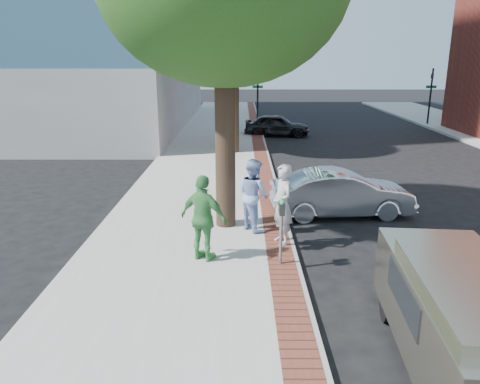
{
  "coord_description": "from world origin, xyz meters",
  "views": [
    {
      "loc": [
        -0.18,
        -9.96,
        4.47
      ],
      "look_at": [
        -0.22,
        1.41,
        1.2
      ],
      "focal_mm": 35.0,
      "sensor_mm": 36.0,
      "label": 1
    }
  ],
  "objects_px": {
    "sedan_silver": "(342,193)",
    "van": "(461,314)",
    "bg_car": "(277,125)",
    "person_green": "(204,218)",
    "person_gray": "(282,205)",
    "parking_meter": "(281,218)",
    "person_officer": "(254,195)"
  },
  "relations": [
    {
      "from": "parking_meter",
      "to": "person_officer",
      "type": "relative_size",
      "value": 0.79
    },
    {
      "from": "person_officer",
      "to": "bg_car",
      "type": "height_order",
      "value": "person_officer"
    },
    {
      "from": "bg_car",
      "to": "van",
      "type": "distance_m",
      "value": 21.54
    },
    {
      "from": "bg_car",
      "to": "van",
      "type": "height_order",
      "value": "van"
    },
    {
      "from": "person_green",
      "to": "bg_car",
      "type": "height_order",
      "value": "person_green"
    },
    {
      "from": "parking_meter",
      "to": "person_gray",
      "type": "distance_m",
      "value": 1.19
    },
    {
      "from": "sedan_silver",
      "to": "van",
      "type": "relative_size",
      "value": 0.91
    },
    {
      "from": "person_gray",
      "to": "bg_car",
      "type": "distance_m",
      "value": 17.05
    },
    {
      "from": "person_green",
      "to": "van",
      "type": "height_order",
      "value": "person_green"
    },
    {
      "from": "parking_meter",
      "to": "person_green",
      "type": "distance_m",
      "value": 1.69
    },
    {
      "from": "person_green",
      "to": "bg_car",
      "type": "bearing_deg",
      "value": -71.46
    },
    {
      "from": "sedan_silver",
      "to": "bg_car",
      "type": "relative_size",
      "value": 1.07
    },
    {
      "from": "van",
      "to": "sedan_silver",
      "type": "bearing_deg",
      "value": 97.16
    },
    {
      "from": "parking_meter",
      "to": "person_officer",
      "type": "bearing_deg",
      "value": 103.96
    },
    {
      "from": "van",
      "to": "bg_car",
      "type": "bearing_deg",
      "value": 97.83
    },
    {
      "from": "person_gray",
      "to": "bg_car",
      "type": "xyz_separation_m",
      "value": [
        1.11,
        17.0,
        -0.48
      ]
    },
    {
      "from": "sedan_silver",
      "to": "van",
      "type": "xyz_separation_m",
      "value": [
        0.28,
        -7.02,
        0.21
      ]
    },
    {
      "from": "person_officer",
      "to": "sedan_silver",
      "type": "bearing_deg",
      "value": -93.62
    },
    {
      "from": "parking_meter",
      "to": "bg_car",
      "type": "relative_size",
      "value": 0.39
    },
    {
      "from": "bg_car",
      "to": "person_gray",
      "type": "bearing_deg",
      "value": -178.54
    },
    {
      "from": "van",
      "to": "person_officer",
      "type": "bearing_deg",
      "value": 122.61
    },
    {
      "from": "person_gray",
      "to": "person_green",
      "type": "bearing_deg",
      "value": -80.1
    },
    {
      "from": "person_green",
      "to": "van",
      "type": "distance_m",
      "value": 5.36
    },
    {
      "from": "bg_car",
      "to": "person_green",
      "type": "bearing_deg",
      "value": 176.01
    },
    {
      "from": "person_gray",
      "to": "bg_car",
      "type": "bearing_deg",
      "value": 158.05
    },
    {
      "from": "sedan_silver",
      "to": "parking_meter",
      "type": "bearing_deg",
      "value": 146.32
    },
    {
      "from": "person_gray",
      "to": "person_green",
      "type": "relative_size",
      "value": 1.01
    },
    {
      "from": "person_officer",
      "to": "van",
      "type": "bearing_deg",
      "value": 173.59
    },
    {
      "from": "person_green",
      "to": "bg_car",
      "type": "relative_size",
      "value": 0.51
    },
    {
      "from": "parking_meter",
      "to": "person_green",
      "type": "xyz_separation_m",
      "value": [
        -1.67,
        0.23,
        -0.09
      ]
    },
    {
      "from": "person_green",
      "to": "van",
      "type": "bearing_deg",
      "value": 166.28
    },
    {
      "from": "person_gray",
      "to": "bg_car",
      "type": "height_order",
      "value": "person_gray"
    }
  ]
}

